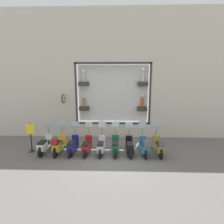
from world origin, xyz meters
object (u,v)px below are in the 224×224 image
object	(u,v)px
scooter_yellow_7	(58,145)
scooter_silver_4	(101,146)
scooter_teal_1	(144,146)
scooter_white_8	(45,145)
scooter_green_3	(115,146)
scooter_olive_0	(159,146)
scooter_red_5	(87,146)
shop_sign_post	(31,136)
scooter_black_2	(130,147)
scooter_navy_6	(73,146)

from	to	relation	value
scooter_yellow_7	scooter_silver_4	bearing A→B (deg)	-88.64
scooter_teal_1	scooter_white_8	world-z (taller)	scooter_white_8
scooter_green_3	scooter_silver_4	bearing A→B (deg)	90.25
scooter_olive_0	scooter_red_5	size ratio (longest dim) A/B	1.01
scooter_white_8	scooter_teal_1	bearing A→B (deg)	-90.80
scooter_white_8	scooter_yellow_7	bearing A→B (deg)	-94.68
scooter_white_8	shop_sign_post	bearing A→B (deg)	78.80
scooter_green_3	shop_sign_post	xyz separation A→B (m)	(0.16, 4.62, 0.43)
scooter_olive_0	scooter_yellow_7	size ratio (longest dim) A/B	1.00
scooter_teal_1	scooter_yellow_7	bearing A→B (deg)	89.84
scooter_black_2	scooter_silver_4	xyz separation A→B (m)	(0.00, 1.52, 0.01)
scooter_black_2	scooter_red_5	world-z (taller)	scooter_red_5
scooter_olive_0	scooter_silver_4	world-z (taller)	scooter_silver_4
scooter_black_2	scooter_yellow_7	distance (m)	3.81
scooter_black_2	shop_sign_post	xyz separation A→B (m)	(0.17, 5.38, 0.46)
scooter_black_2	shop_sign_post	distance (m)	5.40
scooter_black_2	scooter_red_5	distance (m)	2.29
scooter_teal_1	scooter_silver_4	bearing A→B (deg)	88.33
scooter_red_5	scooter_navy_6	distance (m)	0.76
scooter_black_2	scooter_green_3	size ratio (longest dim) A/B	0.99
scooter_teal_1	scooter_silver_4	world-z (taller)	scooter_teal_1
scooter_silver_4	scooter_navy_6	distance (m)	1.52
scooter_olive_0	scooter_black_2	bearing A→B (deg)	87.95
scooter_yellow_7	scooter_navy_6	bearing A→B (deg)	-86.02
scooter_green_3	scooter_silver_4	distance (m)	0.76
scooter_silver_4	scooter_red_5	world-z (taller)	scooter_silver_4
scooter_teal_1	scooter_yellow_7	size ratio (longest dim) A/B	0.99
scooter_yellow_7	scooter_black_2	bearing A→B (deg)	-89.23
scooter_navy_6	scooter_yellow_7	world-z (taller)	scooter_yellow_7
scooter_yellow_7	shop_sign_post	xyz separation A→B (m)	(0.22, 1.57, 0.39)
scooter_green_3	scooter_red_5	distance (m)	1.53
scooter_teal_1	scooter_yellow_7	distance (m)	4.57
scooter_olive_0	scooter_green_3	world-z (taller)	scooter_olive_0
scooter_yellow_7	scooter_teal_1	bearing A→B (deg)	-90.16
shop_sign_post	scooter_navy_6	bearing A→B (deg)	-94.13
scooter_red_5	scooter_yellow_7	size ratio (longest dim) A/B	0.99
scooter_yellow_7	shop_sign_post	size ratio (longest dim) A/B	1.11
scooter_red_5	shop_sign_post	size ratio (longest dim) A/B	1.11
scooter_olive_0	scooter_teal_1	size ratio (longest dim) A/B	1.01
scooter_white_8	shop_sign_post	distance (m)	0.92
scooter_black_2	scooter_silver_4	world-z (taller)	scooter_silver_4
scooter_teal_1	scooter_red_5	distance (m)	3.05
scooter_navy_6	scooter_teal_1	bearing A→B (deg)	-90.99
scooter_green_3	shop_sign_post	size ratio (longest dim) A/B	1.11
scooter_black_2	scooter_teal_1	bearing A→B (deg)	-94.76
scooter_navy_6	shop_sign_post	bearing A→B (deg)	85.87
scooter_yellow_7	shop_sign_post	bearing A→B (deg)	81.95
scooter_navy_6	shop_sign_post	size ratio (longest dim) A/B	1.11
scooter_teal_1	scooter_black_2	distance (m)	0.77
scooter_red_5	scooter_yellow_7	bearing A→B (deg)	91.92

